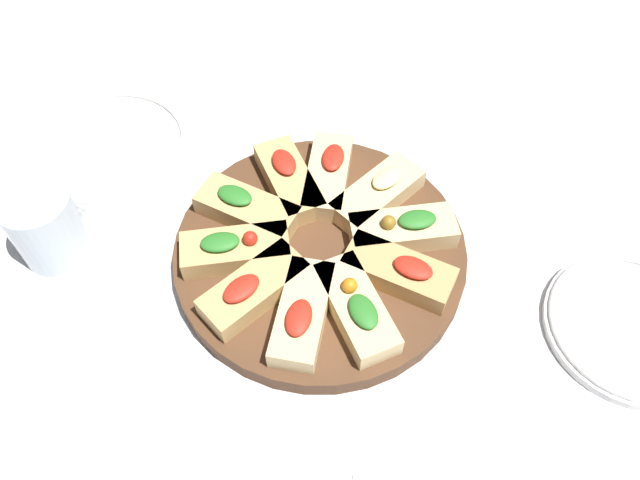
% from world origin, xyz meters
% --- Properties ---
extents(ground_plane, '(3.00, 3.00, 0.00)m').
position_xyz_m(ground_plane, '(0.00, 0.00, 0.00)').
color(ground_plane, white).
extents(serving_board, '(0.34, 0.34, 0.02)m').
position_xyz_m(serving_board, '(0.00, 0.00, 0.01)').
color(serving_board, '#51331E').
rests_on(serving_board, ground_plane).
extents(focaccia_slice_0, '(0.10, 0.13, 0.04)m').
position_xyz_m(focaccia_slice_0, '(-0.05, 0.09, 0.04)').
color(focaccia_slice_0, tan).
rests_on(focaccia_slice_0, serving_board).
extents(focaccia_slice_1, '(0.13, 0.09, 0.04)m').
position_xyz_m(focaccia_slice_1, '(-0.09, 0.04, 0.04)').
color(focaccia_slice_1, tan).
rests_on(focaccia_slice_1, serving_board).
extents(focaccia_slice_2, '(0.13, 0.08, 0.04)m').
position_xyz_m(focaccia_slice_2, '(-0.09, -0.02, 0.04)').
color(focaccia_slice_2, tan).
rests_on(focaccia_slice_2, serving_board).
extents(focaccia_slice_3, '(0.12, 0.12, 0.04)m').
position_xyz_m(focaccia_slice_3, '(-0.07, -0.07, 0.04)').
color(focaccia_slice_3, tan).
rests_on(focaccia_slice_3, serving_board).
extents(focaccia_slice_4, '(0.06, 0.13, 0.04)m').
position_xyz_m(focaccia_slice_4, '(-0.01, -0.10, 0.04)').
color(focaccia_slice_4, '#E5C689').
rests_on(focaccia_slice_4, serving_board).
extents(focaccia_slice_5, '(0.10, 0.13, 0.04)m').
position_xyz_m(focaccia_slice_5, '(0.05, -0.08, 0.04)').
color(focaccia_slice_5, '#E5C689').
rests_on(focaccia_slice_5, serving_board).
extents(focaccia_slice_6, '(0.13, 0.09, 0.04)m').
position_xyz_m(focaccia_slice_6, '(0.09, -0.03, 0.04)').
color(focaccia_slice_6, tan).
rests_on(focaccia_slice_6, serving_board).
extents(focaccia_slice_7, '(0.13, 0.08, 0.04)m').
position_xyz_m(focaccia_slice_7, '(0.09, 0.02, 0.04)').
color(focaccia_slice_7, '#E5C689').
rests_on(focaccia_slice_7, serving_board).
extents(focaccia_slice_8, '(0.12, 0.12, 0.04)m').
position_xyz_m(focaccia_slice_8, '(0.06, 0.07, 0.04)').
color(focaccia_slice_8, '#E5C689').
rests_on(focaccia_slice_8, serving_board).
extents(focaccia_slice_9, '(0.05, 0.12, 0.04)m').
position_xyz_m(focaccia_slice_9, '(0.00, 0.10, 0.04)').
color(focaccia_slice_9, '#E5C689').
rests_on(focaccia_slice_9, serving_board).
extents(plate_left, '(0.21, 0.21, 0.02)m').
position_xyz_m(plate_left, '(-0.30, 0.15, 0.01)').
color(plate_left, white).
rests_on(plate_left, ground_plane).
extents(plate_right, '(0.19, 0.19, 0.02)m').
position_xyz_m(plate_right, '(0.35, -0.06, 0.01)').
color(plate_right, white).
rests_on(plate_right, ground_plane).
extents(water_glass, '(0.08, 0.08, 0.09)m').
position_xyz_m(water_glass, '(-0.31, -0.02, 0.05)').
color(water_glass, silver).
rests_on(water_glass, ground_plane).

